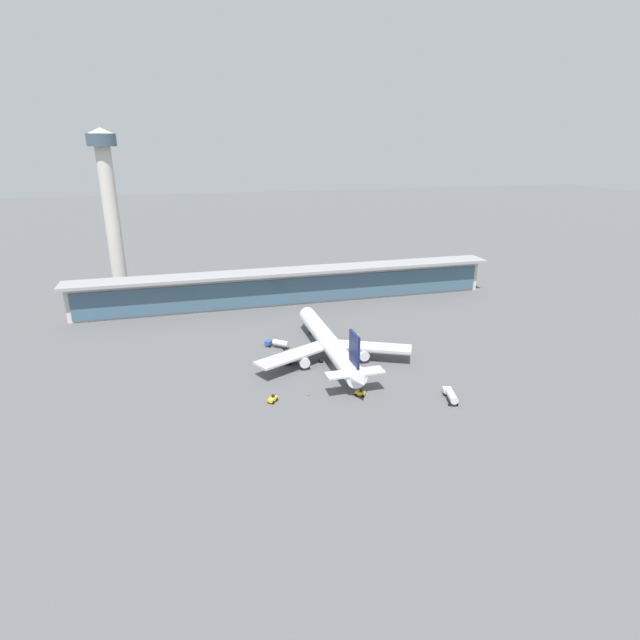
% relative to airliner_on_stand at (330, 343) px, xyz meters
% --- Properties ---
extents(ground_plane, '(1200.00, 1200.00, 0.00)m').
position_rel_airliner_on_stand_xyz_m(ground_plane, '(1.11, -6.38, -5.64)').
color(ground_plane, '#515154').
extents(airliner_on_stand, '(51.78, 67.11, 17.92)m').
position_rel_airliner_on_stand_xyz_m(airliner_on_stand, '(0.00, 0.00, 0.00)').
color(airliner_on_stand, white).
rests_on(airliner_on_stand, ground).
extents(service_truck_near_nose_red, '(3.46, 7.58, 3.10)m').
position_rel_airliner_on_stand_xyz_m(service_truck_near_nose_red, '(12.47, 10.23, -3.95)').
color(service_truck_near_nose_red, '#B21E1E').
rests_on(service_truck_near_nose_red, ground).
extents(service_truck_under_wing_white, '(4.37, 8.89, 2.95)m').
position_rel_airliner_on_stand_xyz_m(service_truck_under_wing_white, '(24.10, -35.56, -3.94)').
color(service_truck_under_wing_white, silver).
rests_on(service_truck_under_wing_white, ground).
extents(service_truck_mid_apron_blue, '(7.97, 7.34, 2.95)m').
position_rel_airliner_on_stand_xyz_m(service_truck_mid_apron_blue, '(-14.28, 14.17, -3.94)').
color(service_truck_mid_apron_blue, '#234C9E').
rests_on(service_truck_mid_apron_blue, ground).
extents(service_truck_by_tail_blue, '(7.65, 4.20, 3.10)m').
position_rel_airliner_on_stand_xyz_m(service_truck_by_tail_blue, '(-11.07, 0.63, -3.95)').
color(service_truck_by_tail_blue, '#234C9E').
rests_on(service_truck_by_tail_blue, ground).
extents(service_truck_on_taxiway_yellow, '(3.32, 3.02, 2.05)m').
position_rel_airliner_on_stand_xyz_m(service_truck_on_taxiway_yellow, '(1.12, -26.42, -4.77)').
color(service_truck_on_taxiway_yellow, yellow).
rests_on(service_truck_on_taxiway_yellow, ground).
extents(service_truck_at_far_stand_yellow, '(3.17, 3.27, 2.05)m').
position_rel_airliner_on_stand_xyz_m(service_truck_at_far_stand_yellow, '(-23.06, -23.40, -4.77)').
color(service_truck_at_far_stand_yellow, yellow).
rests_on(service_truck_at_far_stand_yellow, ground).
extents(terminal_building, '(183.60, 12.80, 15.20)m').
position_rel_airliner_on_stand_xyz_m(terminal_building, '(1.11, 64.04, 2.22)').
color(terminal_building, beige).
rests_on(terminal_building, ground).
extents(control_tower, '(12.00, 12.00, 77.73)m').
position_rel_airliner_on_stand_xyz_m(control_tower, '(-71.51, 93.75, 36.64)').
color(control_tower, beige).
rests_on(control_tower, ground).
extents(safety_cone_alpha, '(0.62, 0.62, 0.70)m').
position_rel_airliner_on_stand_xyz_m(safety_cone_alpha, '(-12.70, -22.36, -5.33)').
color(safety_cone_alpha, orange).
rests_on(safety_cone_alpha, ground).
extents(safety_cone_bravo, '(0.62, 0.62, 0.70)m').
position_rel_airliner_on_stand_xyz_m(safety_cone_bravo, '(3.81, -21.63, -5.33)').
color(safety_cone_bravo, orange).
rests_on(safety_cone_bravo, ground).
extents(safety_cone_charlie, '(0.62, 0.62, 0.70)m').
position_rel_airliner_on_stand_xyz_m(safety_cone_charlie, '(-0.33, -19.06, -5.33)').
color(safety_cone_charlie, orange).
rests_on(safety_cone_charlie, ground).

